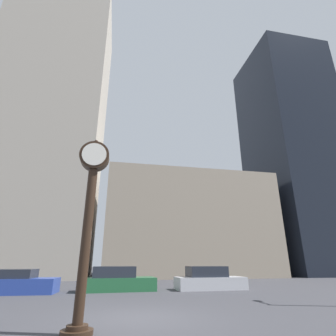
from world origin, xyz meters
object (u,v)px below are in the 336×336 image
Objects in this scene: car_blue at (12,283)px; street_clock at (89,212)px; car_silver at (209,280)px; car_green at (116,281)px.

street_clock is at bearing -61.86° from car_blue.
car_blue is 1.06× the size of car_silver.
car_green is (5.55, 0.42, 0.04)m from car_blue.
car_green reaches higher than car_blue.
car_blue is at bearing -179.97° from car_silver.
car_silver is at bearing -5.18° from car_green.
car_green is (1.00, 9.93, -2.31)m from street_clock.
car_silver is (6.76, 9.72, -2.32)m from street_clock.
street_clock is 1.16× the size of car_silver.
street_clock is 10.80m from car_blue.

